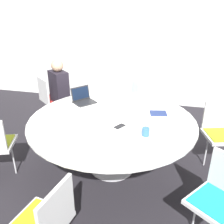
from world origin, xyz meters
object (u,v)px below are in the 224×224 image
object	(u,v)px
chair_2	(45,220)
spiral_notebook	(158,113)
chair_5	(141,96)
chair_0	(51,96)
chair_3	(222,195)
chair_4	(221,129)
person_0	(60,89)
laptop	(83,99)
coffee_cup	(146,132)
cell_phone	(120,126)

from	to	relation	value
chair_2	spiral_notebook	distance (m)	1.92
chair_5	spiral_notebook	size ratio (longest dim) A/B	3.70
chair_0	chair_3	bearing A→B (deg)	3.71
chair_3	chair_4	bearing A→B (deg)	-60.45
person_0	chair_2	bearing A→B (deg)	-28.34
laptop	chair_0	bearing A→B (deg)	93.69
chair_0	person_0	bearing A→B (deg)	19.11
chair_3	coffee_cup	size ratio (longest dim) A/B	9.54
chair_2	chair_5	bearing A→B (deg)	2.87
chair_4	cell_phone	xyz separation A→B (m)	(-1.25, -0.65, 0.22)
chair_2	laptop	distance (m)	1.97
person_0	laptop	size ratio (longest dim) A/B	3.15
chair_3	coffee_cup	xyz separation A→B (m)	(-0.75, 0.53, 0.26)
chair_4	coffee_cup	distance (m)	1.25
chair_4	person_0	world-z (taller)	person_0
spiral_notebook	chair_0	bearing A→B (deg)	157.92
cell_phone	chair_5	bearing A→B (deg)	88.42
chair_5	cell_phone	size ratio (longest dim) A/B	5.61
chair_2	chair_3	size ratio (longest dim) A/B	1.00
chair_0	laptop	xyz separation A→B (m)	(0.84, -0.62, 0.27)
chair_2	coffee_cup	xyz separation A→B (m)	(0.65, 1.15, 0.26)
laptop	coffee_cup	bearing A→B (deg)	-87.33
chair_2	chair_4	bearing A→B (deg)	-29.03
chair_2	cell_phone	world-z (taller)	chair_2
chair_4	laptop	distance (m)	1.95
chair_5	cell_phone	distance (m)	1.64
person_0	spiral_notebook	size ratio (longest dim) A/B	5.18
chair_2	chair_5	size ratio (longest dim) A/B	1.00
chair_0	laptop	bearing A→B (deg)	3.69
cell_phone	coffee_cup	bearing A→B (deg)	-23.19
laptop	spiral_notebook	xyz separation A→B (m)	(1.10, -0.17, -0.04)
chair_4	cell_phone	world-z (taller)	chair_4
laptop	chair_2	bearing A→B (deg)	-129.26
chair_0	chair_4	distance (m)	2.84
chair_2	coffee_cup	world-z (taller)	chair_2
chair_0	cell_phone	distance (m)	1.99
chair_0	chair_2	world-z (taller)	same
chair_2	chair_4	distance (m)	2.50
chair_3	chair_0	bearing A→B (deg)	0.81
chair_2	cell_phone	distance (m)	1.34
chair_4	chair_2	bearing A→B (deg)	34.30
chair_2	spiral_notebook	size ratio (longest dim) A/B	3.70
laptop	cell_phone	xyz separation A→B (m)	(0.68, -0.63, -0.05)
chair_4	spiral_notebook	world-z (taller)	chair_4
chair_3	person_0	size ratio (longest dim) A/B	0.71
chair_4	coffee_cup	xyz separation A→B (m)	(-0.93, -0.79, 0.26)
person_0	coffee_cup	xyz separation A→B (m)	(1.61, -1.30, 0.07)
chair_2	cell_phone	size ratio (longest dim) A/B	5.61
chair_3	chair_4	distance (m)	1.33
chair_5	spiral_notebook	distance (m)	1.24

